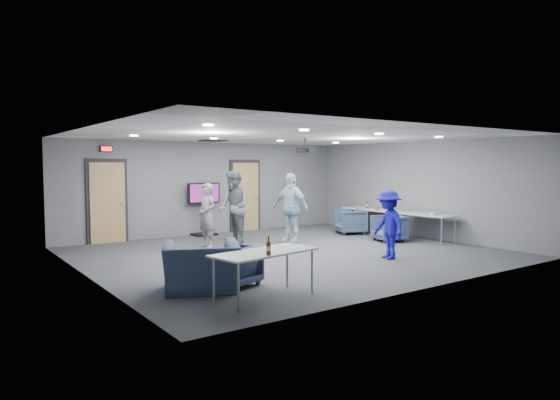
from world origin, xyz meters
TOP-DOWN VIEW (x-y plane):
  - floor at (0.00, 0.00)m, footprint 9.00×9.00m
  - ceiling at (0.00, 0.00)m, footprint 9.00×9.00m
  - wall_back at (0.00, 4.00)m, footprint 9.00×0.02m
  - wall_front at (0.00, -4.00)m, footprint 9.00×0.02m
  - wall_left at (-4.50, 0.00)m, footprint 0.02×8.00m
  - wall_right at (4.50, 0.00)m, footprint 0.02×8.00m
  - door_left at (-3.00, 3.95)m, footprint 1.06×0.17m
  - door_right at (1.20, 3.95)m, footprint 1.06×0.17m
  - exit_sign at (-3.00, 3.93)m, footprint 0.32×0.08m
  - hvac_diffuser at (-0.50, 2.80)m, footprint 0.60×0.60m
  - downlights at (0.00, 0.00)m, footprint 6.18×3.78m
  - person_a at (-1.23, 1.77)m, footprint 0.47×0.63m
  - person_b at (-0.37, 1.95)m, footprint 0.81×1.00m
  - person_c at (0.93, 1.25)m, footprint 0.77×1.16m
  - person_d at (1.30, -1.83)m, footprint 0.79×1.08m
  - chair_right_a at (3.35, 1.54)m, footprint 1.05×1.03m
  - chair_right_b at (3.18, -0.14)m, footprint 0.96×0.95m
  - chair_front_a at (-2.65, -2.00)m, footprint 0.93×0.94m
  - chair_front_b at (-3.26, -2.00)m, footprint 1.52×1.45m
  - table_right_a at (4.00, 1.28)m, footprint 0.78×1.87m
  - table_right_b at (4.00, -0.62)m, footprint 0.71×1.70m
  - table_front_left at (-2.68, -3.00)m, footprint 1.80×0.99m
  - bottle_front at (-2.82, -3.29)m, footprint 0.07×0.07m
  - bottle_right at (4.05, 1.57)m, footprint 0.06×0.06m
  - snack_box at (3.97, 1.09)m, footprint 0.18×0.13m
  - wrapper at (4.09, -0.88)m, footprint 0.23×0.18m
  - tv_stand at (-0.32, 3.75)m, footprint 0.99×0.47m
  - projector at (0.76, 0.41)m, footprint 0.36×0.34m

SIDE VIEW (x-z plane):
  - floor at x=0.00m, z-range 0.00..0.00m
  - chair_front_a at x=-2.65m, z-range 0.00..0.68m
  - chair_right_b at x=3.18m, z-range 0.00..0.70m
  - chair_right_a at x=3.35m, z-range 0.00..0.73m
  - chair_front_b at x=-3.26m, z-range 0.00..0.78m
  - table_front_left at x=-2.68m, z-range 0.32..1.05m
  - table_right_b at x=4.00m, z-range 0.32..1.05m
  - table_right_a at x=4.00m, z-range 0.32..1.05m
  - person_d at x=1.30m, z-range 0.00..1.50m
  - snack_box at x=3.97m, z-range 0.73..0.77m
  - wrapper at x=4.09m, z-range 0.73..0.78m
  - person_a at x=-1.23m, z-range 0.00..1.59m
  - bottle_right at x=4.05m, z-range 0.70..0.95m
  - bottle_front at x=-2.82m, z-range 0.69..0.97m
  - tv_stand at x=-0.32m, z-range 0.10..1.62m
  - person_c at x=0.93m, z-range 0.00..1.83m
  - person_b at x=-0.37m, z-range 0.00..1.90m
  - door_left at x=-3.00m, z-range -0.05..2.19m
  - door_right at x=1.20m, z-range -0.05..2.19m
  - wall_back at x=0.00m, z-range 0.00..2.70m
  - wall_front at x=0.00m, z-range 0.00..2.70m
  - wall_left at x=-4.50m, z-range 0.00..2.70m
  - wall_right at x=4.50m, z-range 0.00..2.70m
  - projector at x=0.76m, z-range 2.22..2.58m
  - exit_sign at x=-3.00m, z-range 2.37..2.53m
  - downlights at x=0.00m, z-range 2.67..2.69m
  - hvac_diffuser at x=-0.50m, z-range 2.67..2.70m
  - ceiling at x=0.00m, z-range 2.70..2.70m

